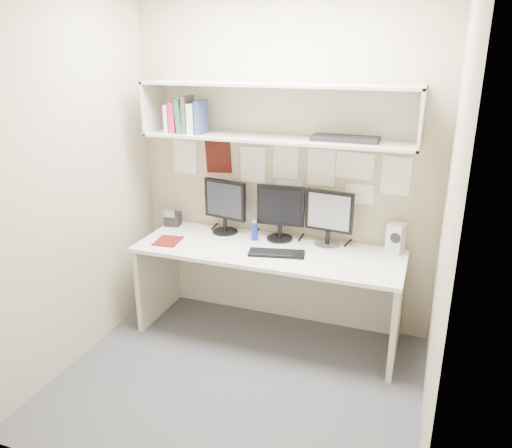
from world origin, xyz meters
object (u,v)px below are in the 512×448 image
(desk, at_px, (268,292))
(monitor_center, at_px, (280,210))
(keyboard, at_px, (277,253))
(monitor_right, at_px, (329,216))
(speaker, at_px, (396,238))
(maroon_notebook, at_px, (168,241))
(monitor_left, at_px, (225,204))
(desk_phone, at_px, (173,219))

(desk, bearing_deg, monitor_center, 84.34)
(keyboard, bearing_deg, monitor_right, 32.98)
(speaker, bearing_deg, maroon_notebook, -150.47)
(monitor_right, distance_m, speaker, 0.51)
(keyboard, xyz_separation_m, speaker, (0.80, 0.33, 0.10))
(monitor_center, xyz_separation_m, keyboard, (0.07, -0.31, -0.23))
(monitor_right, height_order, keyboard, monitor_right)
(monitor_left, height_order, monitor_right, monitor_left)
(keyboard, bearing_deg, monitor_left, 137.58)
(speaker, relative_size, desk_phone, 1.48)
(desk, xyz_separation_m, monitor_right, (0.40, 0.22, 0.60))
(monitor_center, bearing_deg, monitor_right, -4.10)
(desk, distance_m, speaker, 1.04)
(desk_phone, bearing_deg, monitor_right, -10.02)
(desk, distance_m, monitor_center, 0.64)
(maroon_notebook, distance_m, desk_phone, 0.39)
(monitor_right, height_order, maroon_notebook, monitor_right)
(desk, relative_size, desk_phone, 13.29)
(monitor_right, bearing_deg, desk_phone, -173.25)
(monitor_left, height_order, monitor_center, monitor_left)
(desk, relative_size, keyboard, 4.92)
(monitor_center, bearing_deg, keyboard, -81.37)
(desk, relative_size, maroon_notebook, 9.05)
(monitor_center, bearing_deg, desk_phone, 175.86)
(monitor_left, height_order, maroon_notebook, monitor_left)
(desk_phone, bearing_deg, monitor_left, -10.07)
(monitor_left, xyz_separation_m, monitor_center, (0.47, 0.00, -0.00))
(desk_phone, bearing_deg, maroon_notebook, -77.04)
(monitor_center, height_order, speaker, monitor_center)
(speaker, distance_m, maroon_notebook, 1.72)
(monitor_right, bearing_deg, speaker, 9.34)
(desk, bearing_deg, desk_phone, 166.69)
(monitor_right, xyz_separation_m, speaker, (0.50, 0.02, -0.12))
(keyboard, relative_size, maroon_notebook, 1.84)
(speaker, bearing_deg, keyboard, -140.59)
(desk, bearing_deg, monitor_right, 28.66)
(monitor_left, relative_size, monitor_center, 1.01)
(monitor_center, relative_size, maroon_notebook, 1.96)
(monitor_center, bearing_deg, maroon_notebook, -160.22)
(monitor_right, xyz_separation_m, maroon_notebook, (-1.18, -0.35, -0.23))
(desk, bearing_deg, maroon_notebook, -170.15)
(monitor_left, height_order, keyboard, monitor_left)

